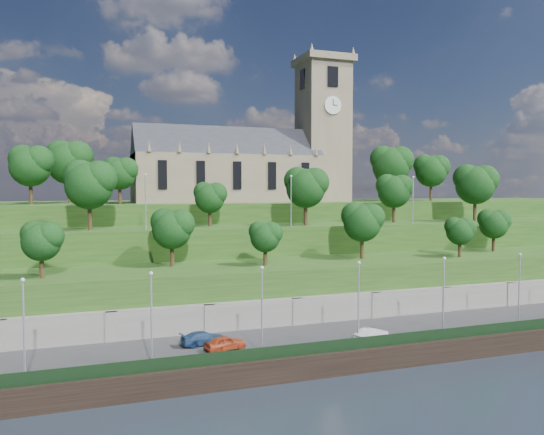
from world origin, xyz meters
name	(u,v)px	position (x,y,z in m)	size (l,w,h in m)	color
ground	(389,369)	(0.00, 0.00, 0.00)	(320.00, 320.00, 0.00)	#1B222C
promenade	(359,342)	(0.00, 6.00, 1.00)	(160.00, 12.00, 2.00)	#2D2D30
quay_wall	(389,358)	(0.00, -0.05, 1.10)	(160.00, 0.50, 2.20)	black
fence	(386,341)	(0.00, 0.60, 2.60)	(160.00, 0.10, 1.20)	black
retaining_wall	(334,315)	(0.00, 11.97, 2.50)	(160.00, 2.10, 5.00)	slate
embankment_lower	(314,293)	(0.00, 18.00, 4.00)	(160.00, 12.00, 8.00)	#244617
embankment_upper	(284,266)	(0.00, 29.00, 6.00)	(160.00, 10.00, 12.00)	#244617
hilltop	(244,242)	(0.00, 50.00, 7.50)	(160.00, 32.00, 15.00)	#244617
church	(254,159)	(0.79, 45.98, 22.52)	(38.60, 12.35, 27.60)	#71644F
trees_lower	(314,227)	(0.20, 18.45, 12.46)	(66.22, 8.34, 7.51)	#312113
trees_upper	(318,185)	(4.88, 27.84, 17.80)	(66.00, 8.22, 9.30)	#312113
trees_hilltop	(272,165)	(3.67, 44.85, 21.43)	(77.73, 15.53, 10.33)	#312113
lamp_posts_promenade	(359,296)	(-2.00, 2.50, 6.71)	(60.36, 0.36, 8.19)	#B2B2B7
lamp_posts_upper	(291,196)	(0.00, 26.00, 16.22)	(40.36, 0.36, 7.25)	#B2B2B7
car_left	(225,343)	(-14.90, 4.76, 2.68)	(1.61, 3.99, 1.36)	#AF3E1D
car_middle	(371,334)	(-0.40, 2.76, 2.68)	(1.44, 4.12, 1.36)	silver
car_right	(203,338)	(-16.56, 7.15, 2.65)	(1.83, 4.49, 1.30)	navy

